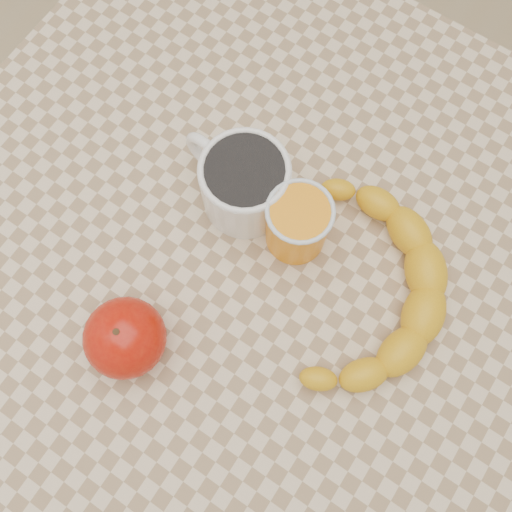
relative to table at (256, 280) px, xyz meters
The scene contains 6 objects.
ground 0.66m from the table, ahead, with size 3.00×3.00×0.00m, color tan.
table is the anchor object (origin of this frame).
coffee_mug 0.15m from the table, 133.89° to the left, with size 0.14×0.11×0.08m.
orange_juice_glass 0.14m from the table, 66.56° to the left, with size 0.07×0.07×0.08m.
apple 0.20m from the table, 111.70° to the right, with size 0.10×0.10×0.08m.
banana 0.16m from the table, 15.79° to the left, with size 0.26×0.32×0.04m, color yellow, non-canonical shape.
Camera 1 is at (0.10, -0.14, 1.35)m, focal length 40.00 mm.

